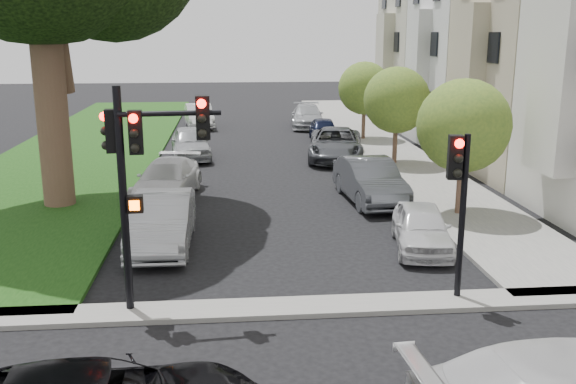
{
  "coord_description": "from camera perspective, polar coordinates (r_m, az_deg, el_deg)",
  "views": [
    {
      "loc": [
        -1.51,
        -11.34,
        6.1
      ],
      "look_at": [
        0.0,
        5.0,
        2.0
      ],
      "focal_mm": 40.0,
      "sensor_mm": 36.0,
      "label": 1
    }
  ],
  "objects": [
    {
      "name": "car_parked_4",
      "position": [
        42.4,
        1.72,
        6.75
      ],
      "size": [
        2.48,
        5.19,
        1.46
      ],
      "primitive_type": "imported",
      "rotation": [
        0.0,
        0.0,
        -0.09
      ],
      "color": "#999BA0",
      "rests_on": "ground"
    },
    {
      "name": "car_parked_2",
      "position": [
        31.53,
        4.26,
        4.27
      ],
      "size": [
        3.44,
        5.9,
        1.54
      ],
      "primitive_type": "imported",
      "rotation": [
        0.0,
        0.0,
        -0.17
      ],
      "color": "#3F4247",
      "rests_on": "ground"
    },
    {
      "name": "car_parked_9",
      "position": [
        42.73,
        -7.91,
        6.73
      ],
      "size": [
        2.22,
        4.79,
        1.52
      ],
      "primitive_type": "imported",
      "rotation": [
        0.0,
        0.0,
        0.14
      ],
      "color": "silver",
      "rests_on": "ground"
    },
    {
      "name": "grass_strip",
      "position": [
        36.62,
        -17.05,
        3.92
      ],
      "size": [
        8.0,
        44.0,
        0.12
      ],
      "primitive_type": "cube",
      "color": "#13360C",
      "rests_on": "ground"
    },
    {
      "name": "small_tree_c",
      "position": [
        37.13,
        6.81,
        9.14
      ],
      "size": [
        3.0,
        3.0,
        4.5
      ],
      "color": "brown",
      "rests_on": "ground"
    },
    {
      "name": "small_tree_b",
      "position": [
        30.19,
        9.64,
        8.05
      ],
      "size": [
        3.06,
        3.06,
        4.59
      ],
      "color": "brown",
      "rests_on": "ground"
    },
    {
      "name": "house_b",
      "position": [
        30.26,
        22.96,
        14.55
      ],
      "size": [
        7.7,
        7.55,
        15.97
      ],
      "color": "gray",
      "rests_on": "ground"
    },
    {
      "name": "sidewalk_right",
      "position": [
        36.79,
        7.79,
        4.46
      ],
      "size": [
        3.5,
        44.0,
        0.12
      ],
      "primitive_type": "cube",
      "color": "slate",
      "rests_on": "ground"
    },
    {
      "name": "house_c",
      "position": [
        37.07,
        17.42,
        14.71
      ],
      "size": [
        7.7,
        7.55,
        15.97
      ],
      "color": "#A3A3A3",
      "rests_on": "ground"
    },
    {
      "name": "ground",
      "position": [
        12.96,
        2.1,
        -14.06
      ],
      "size": [
        140.0,
        140.0,
        0.0
      ],
      "primitive_type": "plane",
      "color": "black",
      "rests_on": "ground"
    },
    {
      "name": "car_parked_0",
      "position": [
        18.85,
        11.79,
        -3.09
      ],
      "size": [
        2.15,
        4.0,
        1.29
      ],
      "primitive_type": "imported",
      "rotation": [
        0.0,
        0.0,
        -0.17
      ],
      "color": "silver",
      "rests_on": "ground"
    },
    {
      "name": "car_parked_1",
      "position": [
        23.73,
        7.31,
        1.01
      ],
      "size": [
        2.07,
        4.96,
        1.59
      ],
      "primitive_type": "imported",
      "rotation": [
        0.0,
        0.0,
        0.08
      ],
      "color": "#3F4247",
      "rests_on": "ground"
    },
    {
      "name": "car_parked_3",
      "position": [
        37.13,
        3.18,
        5.57
      ],
      "size": [
        1.77,
        3.91,
        1.3
      ],
      "primitive_type": "imported",
      "rotation": [
        0.0,
        0.0,
        -0.06
      ],
      "color": "black",
      "rests_on": "ground"
    },
    {
      "name": "traffic_signal_secondary",
      "position": [
        14.84,
        14.93,
        0.46
      ],
      "size": [
        0.52,
        0.42,
        3.93
      ],
      "color": "black",
      "rests_on": "ground"
    },
    {
      "name": "small_tree_a",
      "position": [
        22.02,
        15.35,
        5.69
      ],
      "size": [
        3.1,
        3.1,
        4.65
      ],
      "color": "brown",
      "rests_on": "ground"
    },
    {
      "name": "traffic_signal_main",
      "position": [
        13.95,
        -13.0,
        2.8
      ],
      "size": [
        2.46,
        0.64,
        5.03
      ],
      "color": "black",
      "rests_on": "ground"
    },
    {
      "name": "car_parked_6",
      "position": [
        24.52,
        -10.71,
        1.08
      ],
      "size": [
        2.71,
        5.12,
        1.41
      ],
      "primitive_type": "imported",
      "rotation": [
        0.0,
        0.0,
        -0.16
      ],
      "color": "silver",
      "rests_on": "ground"
    },
    {
      "name": "sidewalk_cross",
      "position": [
        14.72,
        1.09,
        -10.2
      ],
      "size": [
        60.0,
        1.0,
        0.12
      ],
      "primitive_type": "cube",
      "color": "slate",
      "rests_on": "ground"
    },
    {
      "name": "car_parked_5",
      "position": [
        18.95,
        -11.11,
        -2.55
      ],
      "size": [
        1.67,
        4.73,
        1.56
      ],
      "primitive_type": "imported",
      "rotation": [
        0.0,
        0.0,
        -0.01
      ],
      "color": "#999BA0",
      "rests_on": "ground"
    },
    {
      "name": "house_d",
      "position": [
        44.11,
        13.62,
        14.74
      ],
      "size": [
        7.7,
        7.55,
        15.97
      ],
      "color": "tan",
      "rests_on": "ground"
    },
    {
      "name": "car_parked_7",
      "position": [
        32.19,
        -8.66,
        4.37
      ],
      "size": [
        2.33,
        4.76,
        1.56
      ],
      "primitive_type": "imported",
      "rotation": [
        0.0,
        0.0,
        0.11
      ],
      "color": "#999BA0",
      "rests_on": "ground"
    }
  ]
}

